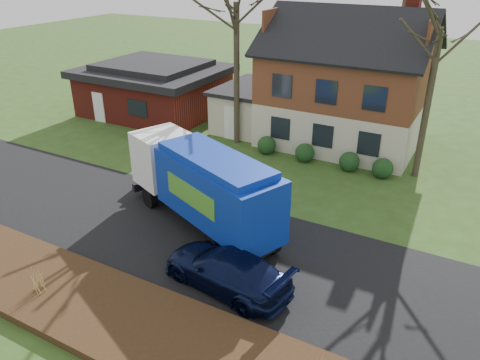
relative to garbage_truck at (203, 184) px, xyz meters
The scene contains 10 objects.
ground 2.29m from the garbage_truck, 98.39° to the right, with size 120.00×120.00×0.00m, color #2D4617.
road 2.28m from the garbage_truck, 98.39° to the right, with size 80.00×7.00×0.02m, color black.
mulch_verge 6.49m from the garbage_truck, 91.21° to the right, with size 80.00×3.50×0.30m, color black.
main_house 13.23m from the garbage_truck, 84.04° to the left, with size 12.95×8.95×9.26m.
ranch_house 17.15m from the garbage_truck, 135.04° to the left, with size 9.80×8.20×3.70m.
garbage_truck is the anchor object (origin of this frame).
silver_sedan 4.37m from the garbage_truck, 132.65° to the left, with size 1.75×5.03×1.66m, color #B2B6BA.
navy_wagon 4.35m from the garbage_truck, 46.41° to the right, with size 2.00×4.92×1.43m, color black.
tree_front_east 13.76m from the garbage_truck, 54.81° to the left, with size 3.82×3.82×10.62m.
grass_clump_mid 7.13m from the garbage_truck, 111.04° to the right, with size 0.36×0.30×1.01m.
Camera 1 is at (9.86, -13.57, 10.70)m, focal length 35.00 mm.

